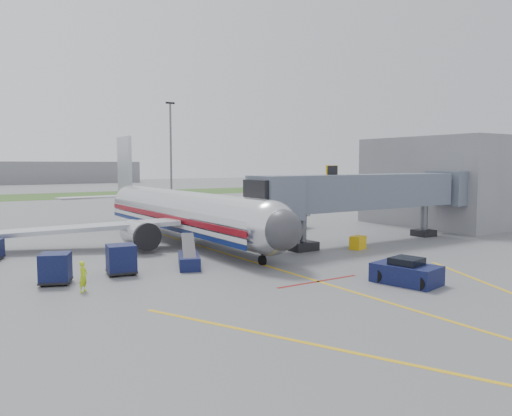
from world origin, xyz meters
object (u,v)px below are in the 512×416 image
airliner (182,212)px  belt_loader (189,260)px  ramp_worker (83,277)px  pushback_tug (406,273)px

airliner → belt_loader: size_ratio=8.36×
belt_loader → ramp_worker: bearing=-159.6°
pushback_tug → belt_loader: belt_loader is taller
ramp_worker → airliner: bearing=3.9°
airliner → pushback_tug: bearing=-79.9°
airliner → pushback_tug: 22.89m
airliner → belt_loader: bearing=-112.5°
belt_loader → ramp_worker: 8.25m
airliner → belt_loader: (-4.64, -11.21, -2.14)m
belt_loader → ramp_worker: size_ratio=2.50×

